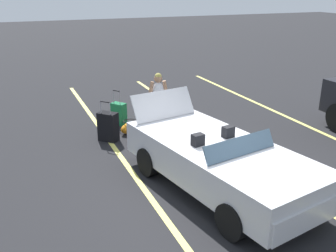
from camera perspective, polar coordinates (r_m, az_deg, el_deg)
The scene contains 8 objects.
ground_plane at distance 7.60m, azimuth 7.43°, elevation -9.30°, with size 80.00×80.00×0.00m, color black.
lot_line_near at distance 7.10m, azimuth -2.03°, elevation -11.40°, with size 18.00×0.12×0.01m, color #EAE066.
lot_line_mid at distance 8.31m, azimuth 15.79°, elevation -7.21°, with size 18.00×0.12×0.01m, color #EAE066.
convertible_car at distance 7.19m, azimuth 8.67°, elevation -5.82°, with size 4.43×2.49×1.51m.
suitcase_large_black at distance 9.77m, azimuth -8.86°, elevation -0.10°, with size 0.54×0.53×1.05m.
suitcase_medium_bright at distance 10.90m, azimuth -7.30°, elevation 1.83°, with size 0.47×0.43×1.01m.
duffel_bag at distance 10.27m, azimuth -5.60°, elevation -0.19°, with size 0.56×0.71×0.34m.
traveler_person at distance 9.86m, azimuth -1.44°, elevation 3.76°, with size 0.25×0.61×1.65m.
Camera 1 is at (5.67, -3.43, 3.72)m, focal length 41.06 mm.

